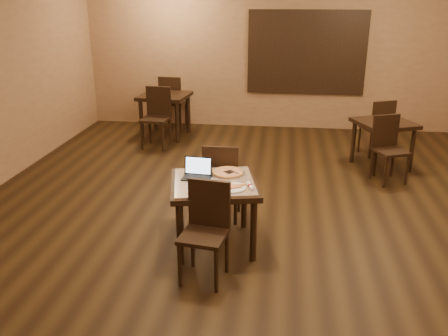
# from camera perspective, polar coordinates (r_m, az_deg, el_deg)

# --- Properties ---
(ground) EXTENTS (10.00, 10.00, 0.00)m
(ground) POSITION_cam_1_polar(r_m,az_deg,el_deg) (5.50, 5.45, -8.72)
(ground) COLOR black
(ground) RESTS_ON ground
(wall_back) EXTENTS (8.00, 0.02, 3.00)m
(wall_back) POSITION_cam_1_polar(r_m,az_deg,el_deg) (9.88, 6.91, 13.39)
(wall_back) COLOR #916849
(wall_back) RESTS_ON ground
(mural) EXTENTS (2.34, 0.05, 1.64)m
(mural) POSITION_cam_1_polar(r_m,az_deg,el_deg) (9.84, 9.91, 13.51)
(mural) COLOR #255888
(mural) RESTS_ON wall_back
(tiled_table) EXTENTS (1.09, 1.09, 0.76)m
(tiled_table) POSITION_cam_1_polar(r_m,az_deg,el_deg) (5.12, -1.19, -2.65)
(tiled_table) COLOR black
(tiled_table) RESTS_ON ground
(chair_main_near) EXTENTS (0.48, 0.48, 0.98)m
(chair_main_near) POSITION_cam_1_polar(r_m,az_deg,el_deg) (4.62, -2.15, -6.84)
(chair_main_near) COLOR black
(chair_main_near) RESTS_ON ground
(chair_main_far) EXTENTS (0.44, 0.44, 0.99)m
(chair_main_far) POSITION_cam_1_polar(r_m,az_deg,el_deg) (5.72, -0.29, -1.21)
(chair_main_far) COLOR black
(chair_main_far) RESTS_ON ground
(laptop) EXTENTS (0.32, 0.26, 0.21)m
(laptop) POSITION_cam_1_polar(r_m,az_deg,el_deg) (5.19, -3.23, -0.51)
(laptop) COLOR black
(laptop) RESTS_ON tiled_table
(plate) EXTENTS (0.28, 0.28, 0.02)m
(plate) POSITION_cam_1_polar(r_m,az_deg,el_deg) (4.89, 1.04, -2.38)
(plate) COLOR white
(plate) RESTS_ON tiled_table
(pizza_slice) EXTENTS (0.27, 0.27, 0.02)m
(pizza_slice) POSITION_cam_1_polar(r_m,az_deg,el_deg) (4.88, 1.04, -2.22)
(pizza_slice) COLOR #D0C58A
(pizza_slice) RESTS_ON plate
(pizza_pan) EXTENTS (0.40, 0.40, 0.01)m
(pizza_pan) POSITION_cam_1_polar(r_m,az_deg,el_deg) (5.29, 0.47, -0.64)
(pizza_pan) COLOR silver
(pizza_pan) RESTS_ON tiled_table
(pizza_whole) EXTENTS (0.35, 0.35, 0.02)m
(pizza_whole) POSITION_cam_1_polar(r_m,az_deg,el_deg) (5.28, 0.47, -0.50)
(pizza_whole) COLOR #D0C58A
(pizza_whole) RESTS_ON pizza_pan
(spatula) EXTENTS (0.24, 0.25, 0.01)m
(spatula) POSITION_cam_1_polar(r_m,az_deg,el_deg) (5.26, 0.66, -0.50)
(spatula) COLOR silver
(spatula) RESTS_ON pizza_whole
(napkin_roll) EXTENTS (0.10, 0.19, 0.04)m
(napkin_roll) POSITION_cam_1_polar(r_m,az_deg,el_deg) (4.91, 3.19, -2.18)
(napkin_roll) COLOR white
(napkin_roll) RESTS_ON tiled_table
(other_table_a) EXTENTS (1.06, 1.06, 0.76)m
(other_table_a) POSITION_cam_1_polar(r_m,az_deg,el_deg) (7.95, 18.66, 4.44)
(other_table_a) COLOR black
(other_table_a) RESTS_ON ground
(other_table_a_chair_near) EXTENTS (0.56, 0.56, 0.99)m
(other_table_a_chair_near) POSITION_cam_1_polar(r_m,az_deg,el_deg) (7.42, 19.13, 2.67)
(other_table_a_chair_near) COLOR black
(other_table_a_chair_near) RESTS_ON ground
(other_table_a_chair_far) EXTENTS (0.56, 0.56, 0.99)m
(other_table_a_chair_far) POSITION_cam_1_polar(r_m,az_deg,el_deg) (8.53, 18.13, 4.98)
(other_table_a_chair_far) COLOR black
(other_table_a_chair_far) RESTS_ON ground
(other_table_b) EXTENTS (0.97, 0.97, 0.84)m
(other_table_b) POSITION_cam_1_polar(r_m,az_deg,el_deg) (9.31, -7.13, 7.94)
(other_table_b) COLOR black
(other_table_b) RESTS_ON ground
(other_table_b_chair_near) EXTENTS (0.51, 0.51, 1.08)m
(other_table_b_chair_near) POSITION_cam_1_polar(r_m,az_deg,el_deg) (8.74, -8.05, 6.51)
(other_table_b_chair_near) COLOR black
(other_table_b_chair_near) RESTS_ON ground
(other_table_b_chair_far) EXTENTS (0.51, 0.51, 1.08)m
(other_table_b_chair_far) POSITION_cam_1_polar(r_m,az_deg,el_deg) (9.93, -6.27, 8.24)
(other_table_b_chair_far) COLOR black
(other_table_b_chair_far) RESTS_ON ground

